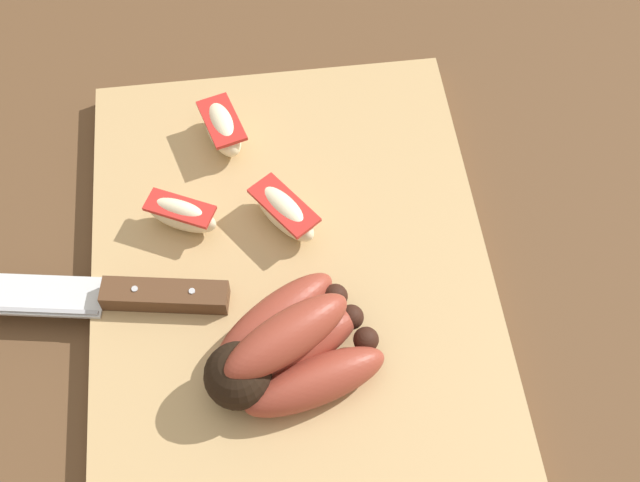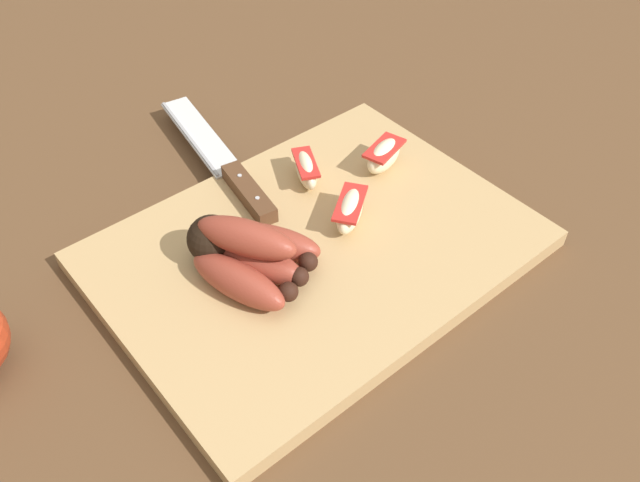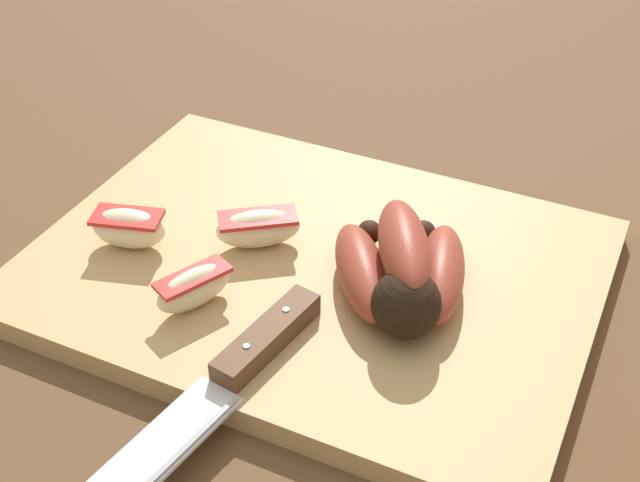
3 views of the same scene
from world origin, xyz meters
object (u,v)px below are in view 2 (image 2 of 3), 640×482
object	(u,v)px
chefs_knife	(231,171)
apple_wedge_middle	(306,169)
apple_wedge_far	(384,155)
apple_wedge_near	(350,210)
banana_bunch	(246,253)

from	to	relation	value
chefs_knife	apple_wedge_middle	xyz separation A→B (m)	(-0.06, 0.06, 0.01)
apple_wedge_middle	apple_wedge_far	xyz separation A→B (m)	(-0.09, 0.04, 0.00)
apple_wedge_near	apple_wedge_far	xyz separation A→B (m)	(-0.09, -0.05, 0.00)
apple_wedge_near	apple_wedge_far	size ratio (longest dim) A/B	1.07
chefs_knife	apple_wedge_far	size ratio (longest dim) A/B	4.29
banana_bunch	apple_wedge_near	distance (m)	0.13
chefs_knife	apple_wedge_far	distance (m)	0.18
banana_bunch	chefs_knife	world-z (taller)	banana_bunch
banana_bunch	chefs_knife	distance (m)	0.16
apple_wedge_near	banana_bunch	bearing A→B (deg)	-5.31
apple_wedge_middle	apple_wedge_near	bearing A→B (deg)	84.73
chefs_knife	apple_wedge_near	bearing A→B (deg)	110.00
banana_bunch	chefs_knife	bearing A→B (deg)	-118.15
apple_wedge_far	banana_bunch	bearing A→B (deg)	8.57
apple_wedge_middle	chefs_knife	bearing A→B (deg)	-45.95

